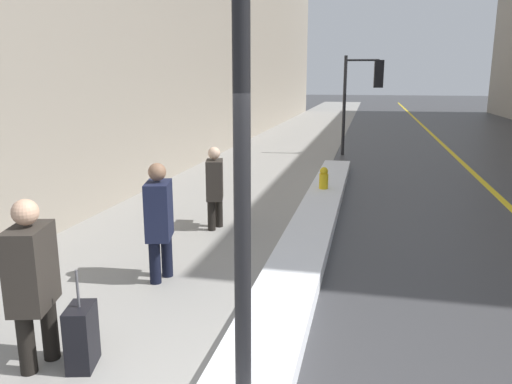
{
  "coord_description": "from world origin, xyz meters",
  "views": [
    {
      "loc": [
        1.1,
        -2.59,
        2.59
      ],
      "look_at": [
        -0.4,
        4.0,
        1.05
      ],
      "focal_mm": 35.0,
      "sensor_mm": 36.0,
      "label": 1
    }
  ],
  "objects_px": {
    "rolling_suitcase": "(82,337)",
    "fire_hydrant": "(324,183)",
    "traffic_light_near": "(366,84)",
    "pedestrian_nearside": "(32,277)",
    "lamp_post": "(241,4)",
    "pedestrian_in_glasses": "(215,184)",
    "pedestrian_trailing": "(159,217)"
  },
  "relations": [
    {
      "from": "traffic_light_near",
      "to": "rolling_suitcase",
      "type": "height_order",
      "value": "traffic_light_near"
    },
    {
      "from": "lamp_post",
      "to": "pedestrian_in_glasses",
      "type": "relative_size",
      "value": 3.52
    },
    {
      "from": "traffic_light_near",
      "to": "fire_hydrant",
      "type": "bearing_deg",
      "value": -102.86
    },
    {
      "from": "lamp_post",
      "to": "pedestrian_trailing",
      "type": "relative_size",
      "value": 3.28
    },
    {
      "from": "pedestrian_trailing",
      "to": "rolling_suitcase",
      "type": "relative_size",
      "value": 1.64
    },
    {
      "from": "pedestrian_nearside",
      "to": "fire_hydrant",
      "type": "height_order",
      "value": "pedestrian_nearside"
    },
    {
      "from": "pedestrian_nearside",
      "to": "fire_hydrant",
      "type": "distance_m",
      "value": 7.48
    },
    {
      "from": "pedestrian_in_glasses",
      "to": "fire_hydrant",
      "type": "height_order",
      "value": "pedestrian_in_glasses"
    },
    {
      "from": "lamp_post",
      "to": "pedestrian_trailing",
      "type": "bearing_deg",
      "value": 124.87
    },
    {
      "from": "traffic_light_near",
      "to": "pedestrian_nearside",
      "type": "xyz_separation_m",
      "value": [
        -2.67,
        -13.95,
        -1.52
      ]
    },
    {
      "from": "pedestrian_nearside",
      "to": "rolling_suitcase",
      "type": "distance_m",
      "value": 0.7
    },
    {
      "from": "lamp_post",
      "to": "rolling_suitcase",
      "type": "xyz_separation_m",
      "value": [
        -1.63,
        0.45,
        -2.74
      ]
    },
    {
      "from": "pedestrian_trailing",
      "to": "pedestrian_in_glasses",
      "type": "distance_m",
      "value": 2.36
    },
    {
      "from": "lamp_post",
      "to": "pedestrian_nearside",
      "type": "relative_size",
      "value": 3.22
    },
    {
      "from": "traffic_light_near",
      "to": "pedestrian_in_glasses",
      "type": "xyz_separation_m",
      "value": [
        -2.39,
        -9.46,
        -1.6
      ]
    },
    {
      "from": "rolling_suitcase",
      "to": "pedestrian_nearside",
      "type": "bearing_deg",
      "value": -94.37
    },
    {
      "from": "lamp_post",
      "to": "fire_hydrant",
      "type": "relative_size",
      "value": 7.31
    },
    {
      "from": "lamp_post",
      "to": "traffic_light_near",
      "type": "distance_m",
      "value": 14.35
    },
    {
      "from": "pedestrian_trailing",
      "to": "fire_hydrant",
      "type": "xyz_separation_m",
      "value": [
        1.64,
        5.09,
        -0.52
      ]
    },
    {
      "from": "lamp_post",
      "to": "pedestrian_in_glasses",
      "type": "xyz_separation_m",
      "value": [
        -1.74,
        4.86,
        -2.24
      ]
    },
    {
      "from": "traffic_light_near",
      "to": "pedestrian_nearside",
      "type": "distance_m",
      "value": 14.28
    },
    {
      "from": "traffic_light_near",
      "to": "rolling_suitcase",
      "type": "distance_m",
      "value": 14.21
    },
    {
      "from": "rolling_suitcase",
      "to": "fire_hydrant",
      "type": "bearing_deg",
      "value": 153.37
    },
    {
      "from": "rolling_suitcase",
      "to": "fire_hydrant",
      "type": "relative_size",
      "value": 1.36
    },
    {
      "from": "traffic_light_near",
      "to": "pedestrian_nearside",
      "type": "height_order",
      "value": "traffic_light_near"
    },
    {
      "from": "lamp_post",
      "to": "rolling_suitcase",
      "type": "distance_m",
      "value": 3.22
    },
    {
      "from": "lamp_post",
      "to": "fire_hydrant",
      "type": "bearing_deg",
      "value": 90.78
    },
    {
      "from": "lamp_post",
      "to": "fire_hydrant",
      "type": "xyz_separation_m",
      "value": [
        -0.1,
        7.59,
        -2.7
      ]
    },
    {
      "from": "pedestrian_trailing",
      "to": "rolling_suitcase",
      "type": "distance_m",
      "value": 2.13
    },
    {
      "from": "pedestrian_trailing",
      "to": "fire_hydrant",
      "type": "height_order",
      "value": "pedestrian_trailing"
    },
    {
      "from": "lamp_post",
      "to": "pedestrian_nearside",
      "type": "bearing_deg",
      "value": 169.46
    },
    {
      "from": "lamp_post",
      "to": "traffic_light_near",
      "type": "height_order",
      "value": "lamp_post"
    }
  ]
}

